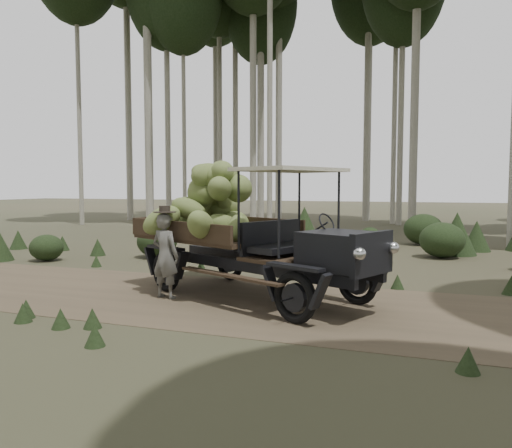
% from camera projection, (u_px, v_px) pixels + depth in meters
% --- Properties ---
extents(ground, '(120.00, 120.00, 0.00)m').
position_uv_depth(ground, '(277.00, 305.00, 8.70)').
color(ground, '#473D2B').
rests_on(ground, ground).
extents(dirt_track, '(70.00, 4.00, 0.01)m').
position_uv_depth(dirt_track, '(277.00, 305.00, 8.70)').
color(dirt_track, brown).
rests_on(dirt_track, ground).
extents(banana_truck, '(5.37, 3.66, 2.66)m').
position_uv_depth(banana_truck, '(229.00, 214.00, 9.62)').
color(banana_truck, black).
rests_on(banana_truck, ground).
extents(farmer, '(0.64, 0.49, 1.71)m').
position_uv_depth(farmer, '(165.00, 255.00, 9.18)').
color(farmer, '#5B5953').
rests_on(farmer, ground).
extents(undergrowth, '(18.53, 22.02, 1.35)m').
position_uv_depth(undergrowth, '(299.00, 257.00, 10.86)').
color(undergrowth, '#233319').
rests_on(undergrowth, ground).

